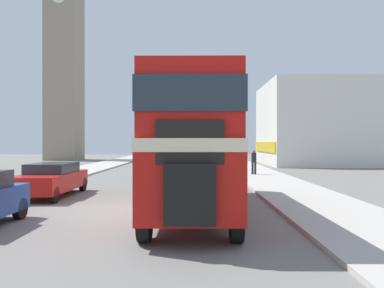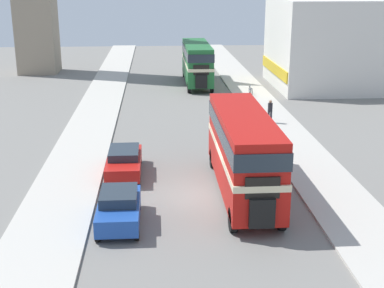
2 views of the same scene
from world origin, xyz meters
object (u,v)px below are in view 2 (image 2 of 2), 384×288
at_px(car_parked_near, 119,208).
at_px(pedestrian_walking, 270,110).
at_px(bus_distant, 197,60).
at_px(bicycle_on_pavement, 251,91).
at_px(car_parked_mid, 124,161).
at_px(double_decker_bus, 243,147).

bearing_deg(car_parked_near, pedestrian_walking, 57.85).
relative_size(bus_distant, pedestrian_walking, 6.13).
height_order(bus_distant, car_parked_near, bus_distant).
xyz_separation_m(pedestrian_walking, bicycle_on_pavement, (0.30, 9.80, -0.59)).
bearing_deg(pedestrian_walking, car_parked_mid, -136.25).
relative_size(car_parked_mid, bicycle_on_pavement, 2.54).
xyz_separation_m(car_parked_near, bicycle_on_pavement, (10.33, 25.75, -0.30)).
xyz_separation_m(bus_distant, car_parked_near, (-5.87, -31.63, -1.64)).
bearing_deg(bus_distant, bicycle_on_pavement, -52.90).
relative_size(car_parked_near, car_parked_mid, 0.88).
height_order(double_decker_bus, car_parked_mid, double_decker_bus).
relative_size(car_parked_near, pedestrian_walking, 2.32).
bearing_deg(car_parked_mid, pedestrian_walking, 43.75).
relative_size(double_decker_bus, pedestrian_walking, 5.96).
bearing_deg(pedestrian_walking, double_decker_bus, -107.66).
bearing_deg(bicycle_on_pavement, double_decker_bus, -101.00).
height_order(car_parked_near, pedestrian_walking, pedestrian_walking).
distance_m(bus_distant, car_parked_mid, 26.13).
height_order(double_decker_bus, bus_distant, double_decker_bus).
bearing_deg(bicycle_on_pavement, bus_distant, 127.10).
bearing_deg(bicycle_on_pavement, car_parked_near, -111.85).
xyz_separation_m(bus_distant, bicycle_on_pavement, (4.45, -5.89, -1.94)).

